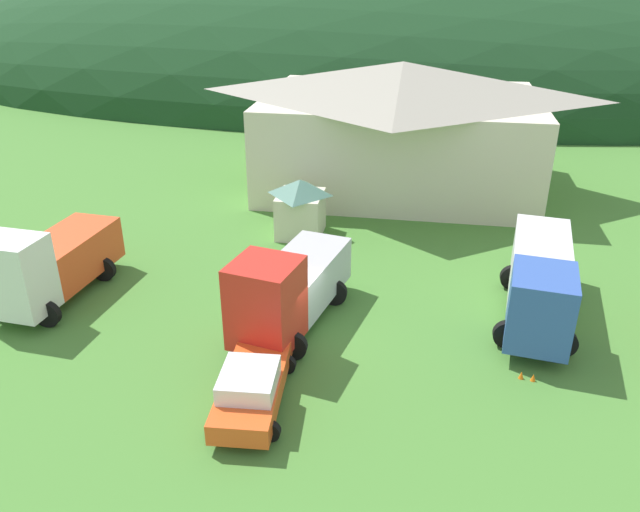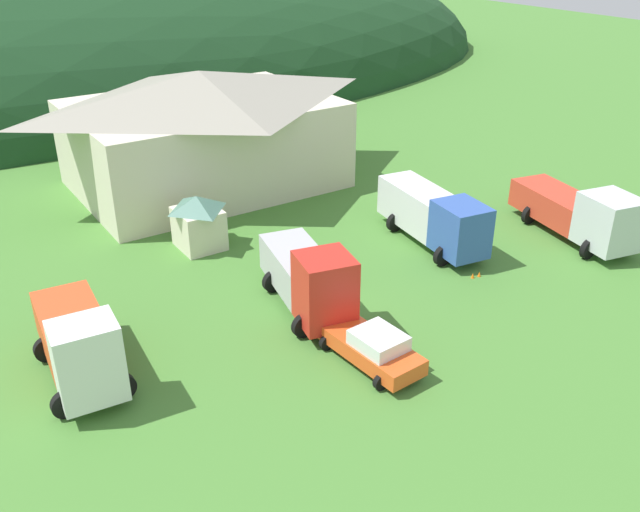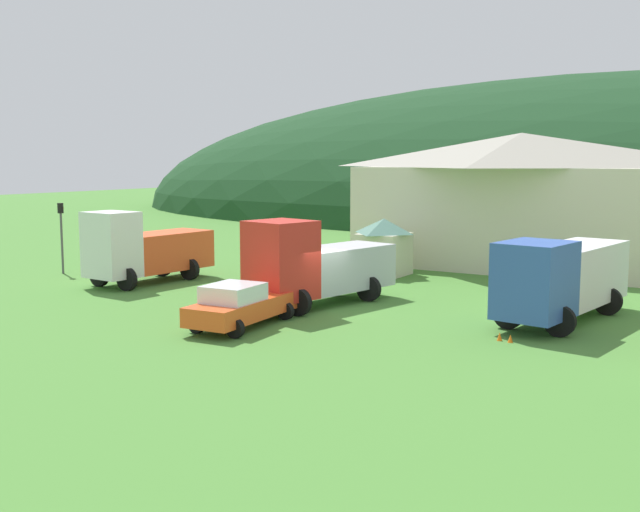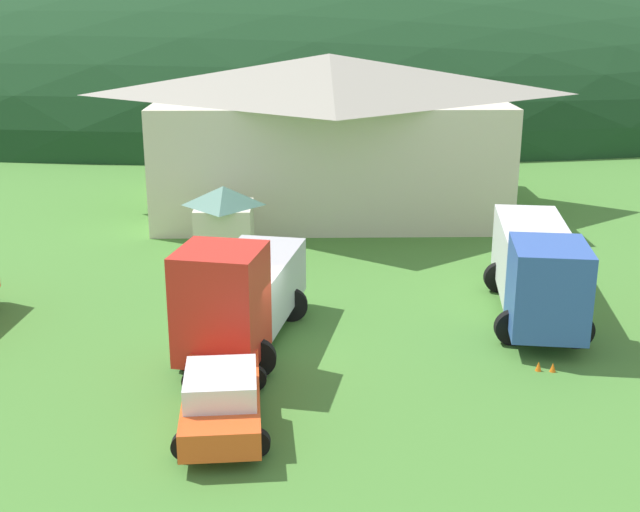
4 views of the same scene
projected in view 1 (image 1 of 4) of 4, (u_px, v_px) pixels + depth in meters
The scene contains 10 objects.
ground_plane at pixel (307, 339), 24.08m from camera, with size 200.00×200.00×0.00m, color #477F33.
forested_hill_backdrop at pixel (397, 76), 76.76m from camera, with size 120.79×60.00×29.95m, color #193D1E.
depot_building at pixel (400, 124), 38.59m from camera, with size 17.74×12.89×7.69m.
play_shed_cream at pixel (300, 206), 32.49m from camera, with size 2.46×2.75×3.03m.
heavy_rig_white at pixel (49, 263), 26.07m from camera, with size 3.47×6.83×3.68m.
crane_truck_red at pixel (288, 288), 24.01m from camera, with size 3.96×7.47×3.72m.
box_truck_blue at pixel (540, 281), 24.60m from camera, with size 3.68×8.28×3.26m.
service_pickup_orange at pixel (252, 384), 20.19m from camera, with size 2.55×5.17×1.66m.
traffic_cone_near_pickup at pixel (521, 378), 21.82m from camera, with size 0.36×0.36×0.58m, color orange.
traffic_cone_mid_row at pixel (533, 381), 21.71m from camera, with size 0.36×0.36×0.55m, color orange.
Camera 1 is at (3.92, -19.94, 13.31)m, focal length 35.09 mm.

